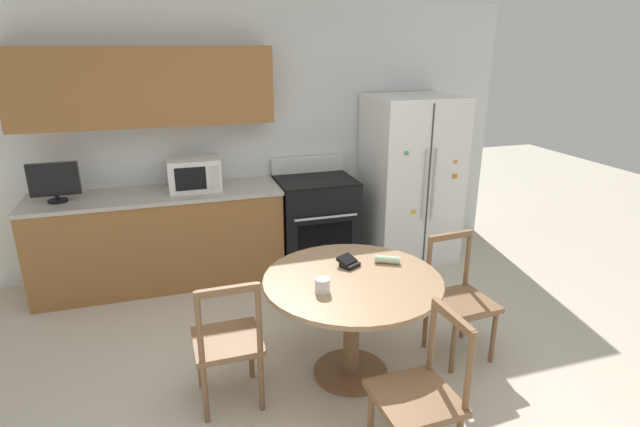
% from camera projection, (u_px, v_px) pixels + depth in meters
% --- Properties ---
extents(ground_plane, '(14.00, 14.00, 0.00)m').
position_uv_depth(ground_plane, '(354.00, 417.00, 3.10)').
color(ground_plane, beige).
extents(back_wall, '(5.20, 0.44, 2.60)m').
position_uv_depth(back_wall, '(233.00, 124.00, 4.88)').
color(back_wall, silver).
rests_on(back_wall, ground_plane).
extents(kitchen_counter, '(2.26, 0.64, 0.90)m').
position_uv_depth(kitchen_counter, '(161.00, 239.00, 4.72)').
color(kitchen_counter, '#936033').
rests_on(kitchen_counter, ground_plane).
extents(refrigerator, '(0.88, 0.80, 1.71)m').
position_uv_depth(refrigerator, '(410.00, 179.00, 5.22)').
color(refrigerator, white).
rests_on(refrigerator, ground_plane).
extents(oven_range, '(0.76, 0.68, 1.08)m').
position_uv_depth(oven_range, '(316.00, 221.00, 5.12)').
color(oven_range, black).
rests_on(oven_range, ground_plane).
extents(microwave, '(0.47, 0.35, 0.30)m').
position_uv_depth(microwave, '(194.00, 174.00, 4.64)').
color(microwave, white).
rests_on(microwave, kitchen_counter).
extents(countertop_tv, '(0.40, 0.16, 0.35)m').
position_uv_depth(countertop_tv, '(54.00, 181.00, 4.26)').
color(countertop_tv, black).
rests_on(countertop_tv, kitchen_counter).
extents(dining_table, '(1.18, 1.18, 0.74)m').
position_uv_depth(dining_table, '(352.00, 298.00, 3.32)').
color(dining_table, '#997551').
rests_on(dining_table, ground_plane).
extents(dining_chair_near, '(0.43, 0.43, 0.90)m').
position_uv_depth(dining_chair_near, '(420.00, 396.00, 2.64)').
color(dining_chair_near, brown).
rests_on(dining_chair_near, ground_plane).
extents(dining_chair_right, '(0.45, 0.45, 0.90)m').
position_uv_depth(dining_chair_right, '(459.00, 300.00, 3.62)').
color(dining_chair_right, brown).
rests_on(dining_chair_right, ground_plane).
extents(dining_chair_left, '(0.43, 0.43, 0.90)m').
position_uv_depth(dining_chair_left, '(228.00, 343.00, 3.11)').
color(dining_chair_left, brown).
rests_on(dining_chair_left, ground_plane).
extents(candle_glass, '(0.09, 0.09, 0.09)m').
position_uv_depth(candle_glass, '(322.00, 286.00, 3.09)').
color(candle_glass, silver).
rests_on(candle_glass, dining_table).
extents(folded_napkin, '(0.18, 0.13, 0.05)m').
position_uv_depth(folded_napkin, '(387.00, 260.00, 3.49)').
color(folded_napkin, beige).
rests_on(folded_napkin, dining_table).
extents(wallet, '(0.17, 0.17, 0.07)m').
position_uv_depth(wallet, '(348.00, 262.00, 3.45)').
color(wallet, black).
rests_on(wallet, dining_table).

